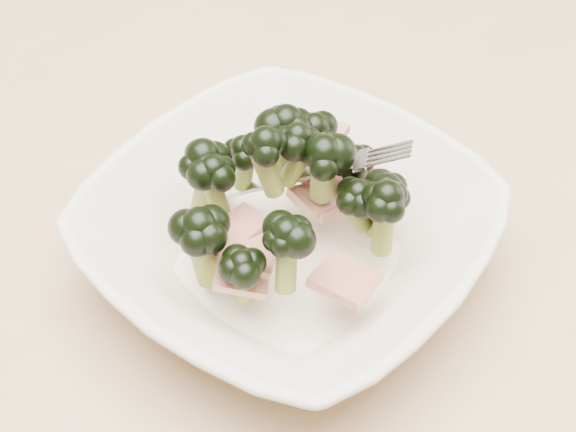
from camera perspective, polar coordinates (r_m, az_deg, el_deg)
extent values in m
cube|color=tan|center=(0.61, -4.51, -2.23)|extent=(1.20, 0.80, 0.04)
cylinder|color=tan|center=(1.31, 9.32, 6.97)|extent=(0.06, 0.06, 0.71)
imported|color=beige|center=(0.54, 0.00, -1.32)|extent=(0.32, 0.32, 0.06)
cylinder|color=olive|center=(0.53, 2.47, 2.53)|extent=(0.02, 0.02, 0.04)
ellipsoid|color=black|center=(0.51, 2.56, 4.53)|extent=(0.04, 0.04, 0.03)
cylinder|color=olive|center=(0.56, -0.13, 4.31)|extent=(0.03, 0.02, 0.05)
ellipsoid|color=black|center=(0.54, -0.14, 6.73)|extent=(0.04, 0.04, 0.03)
cylinder|color=olive|center=(0.54, -5.17, 1.48)|extent=(0.02, 0.02, 0.04)
ellipsoid|color=black|center=(0.52, -5.35, 3.34)|extent=(0.03, 0.03, 0.03)
cylinder|color=olive|center=(0.49, -0.12, -3.22)|extent=(0.02, 0.02, 0.05)
ellipsoid|color=black|center=(0.47, -0.12, -1.17)|extent=(0.03, 0.03, 0.03)
cylinder|color=olive|center=(0.56, 1.85, 4.24)|extent=(0.02, 0.01, 0.04)
ellipsoid|color=black|center=(0.54, 1.92, 6.30)|extent=(0.04, 0.04, 0.03)
cylinder|color=olive|center=(0.52, 6.80, -0.77)|extent=(0.02, 0.01, 0.05)
ellipsoid|color=black|center=(0.50, 7.08, 1.40)|extent=(0.04, 0.04, 0.03)
cylinder|color=olive|center=(0.54, 6.77, 0.05)|extent=(0.02, 0.02, 0.04)
ellipsoid|color=black|center=(0.52, 7.00, 1.90)|extent=(0.04, 0.04, 0.03)
cylinder|color=olive|center=(0.53, 0.66, 3.75)|extent=(0.02, 0.02, 0.04)
ellipsoid|color=black|center=(0.52, 0.68, 5.67)|extent=(0.03, 0.03, 0.03)
cylinder|color=olive|center=(0.52, -6.04, -2.98)|extent=(0.02, 0.02, 0.05)
ellipsoid|color=black|center=(0.49, -6.32, -0.67)|extent=(0.04, 0.04, 0.03)
cylinder|color=olive|center=(0.55, -5.84, 2.00)|extent=(0.02, 0.03, 0.05)
ellipsoid|color=black|center=(0.53, -6.08, 4.26)|extent=(0.04, 0.04, 0.03)
cylinder|color=olive|center=(0.57, -3.11, 3.21)|extent=(0.01, 0.02, 0.04)
ellipsoid|color=black|center=(0.55, -3.19, 4.82)|extent=(0.03, 0.03, 0.03)
cylinder|color=olive|center=(0.50, -3.18, -4.95)|extent=(0.01, 0.02, 0.04)
ellipsoid|color=black|center=(0.49, -3.29, -3.38)|extent=(0.03, 0.03, 0.02)
cylinder|color=olive|center=(0.52, -1.53, 3.27)|extent=(0.02, 0.02, 0.04)
ellipsoid|color=black|center=(0.50, -1.59, 5.30)|extent=(0.03, 0.03, 0.03)
cylinder|color=olive|center=(0.53, 4.89, 0.23)|extent=(0.02, 0.02, 0.03)
ellipsoid|color=black|center=(0.52, 5.01, 1.62)|extent=(0.03, 0.03, 0.03)
cylinder|color=olive|center=(0.57, 4.64, 2.43)|extent=(0.02, 0.01, 0.03)
ellipsoid|color=black|center=(0.55, 4.78, 4.04)|extent=(0.04, 0.04, 0.03)
cube|color=maroon|center=(0.56, 3.22, 1.50)|extent=(0.05, 0.04, 0.01)
cube|color=maroon|center=(0.56, 2.80, 1.38)|extent=(0.05, 0.03, 0.02)
cube|color=maroon|center=(0.56, 6.03, 1.65)|extent=(0.04, 0.04, 0.02)
cube|color=maroon|center=(0.51, -3.26, -3.51)|extent=(0.05, 0.05, 0.02)
cube|color=maroon|center=(0.57, 1.96, 4.73)|extent=(0.06, 0.04, 0.02)
cube|color=maroon|center=(0.51, -2.17, -2.42)|extent=(0.05, 0.05, 0.02)
cube|color=maroon|center=(0.53, -3.84, -1.26)|extent=(0.05, 0.04, 0.02)
cube|color=maroon|center=(0.51, 4.10, -4.51)|extent=(0.05, 0.05, 0.01)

